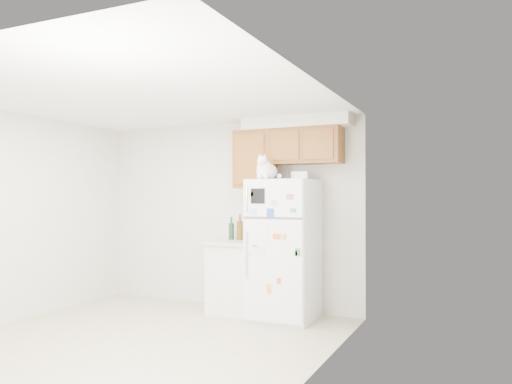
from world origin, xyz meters
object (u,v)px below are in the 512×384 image
Objects in this scene: base_counter at (236,276)px; storage_box_back at (300,176)px; bottle_amber at (240,227)px; bottle_green at (231,228)px; storage_box_front at (301,176)px; refrigerator at (284,249)px; cat at (266,170)px.

storage_box_back is at bearing 2.95° from base_counter.
bottle_green is at bearing -178.22° from bottle_amber.
base_counter is 1.59m from storage_box_front.
refrigerator is 0.99m from cat.
cat is 2.88× the size of storage_box_front.
refrigerator is 9.44× the size of storage_box_back.
cat reaches higher than bottle_green.
cat reaches higher than storage_box_front.
base_counter is 6.13× the size of storage_box_front.
storage_box_back reaches higher than base_counter.
cat is 1.43× the size of bottle_green.
refrigerator is at bearing 153.02° from storage_box_front.
storage_box_front is at bearing 16.92° from cat.
base_counter is 5.11× the size of storage_box_back.
storage_box_front is (0.24, -0.05, 0.89)m from refrigerator.
base_counter is at bearing -171.59° from storage_box_back.
cat is 1.07m from bottle_green.
storage_box_front is (0.07, -0.17, -0.01)m from storage_box_back.
refrigerator is 0.88m from bottle_green.
base_counter is (-0.69, 0.07, -0.39)m from refrigerator.
storage_box_front reaches higher than base_counter.
storage_box_front is 0.50× the size of bottle_green.
bottle_green is 0.89× the size of bottle_amber.
cat reaches higher than base_counter.
cat is at bearing -177.66° from storage_box_front.
bottle_green reaches higher than base_counter.
bottle_amber is at bearing 163.52° from refrigerator.
bottle_green is (-0.67, 0.38, -0.74)m from cat.
refrigerator is at bearing -139.72° from storage_box_back.
storage_box_front reaches higher than bottle_green.
base_counter is 2.13× the size of cat.
storage_box_front is 1.29m from bottle_green.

